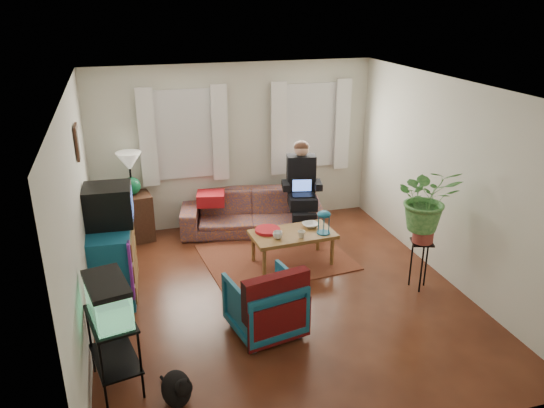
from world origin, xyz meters
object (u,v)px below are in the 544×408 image
object	(u,v)px
sofa	(251,206)
side_table	(135,217)
aquarium_stand	(115,352)
dresser	(113,261)
armchair	(265,302)
plant_stand	(420,265)
coffee_table	(292,248)

from	to	relation	value
sofa	side_table	distance (m)	1.81
sofa	aquarium_stand	distance (m)	3.81
sofa	aquarium_stand	xyz separation A→B (m)	(-2.15, -3.15, -0.05)
dresser	armchair	xyz separation A→B (m)	(1.60, -1.31, -0.09)
sofa	armchair	xyz separation A→B (m)	(-0.54, -2.69, -0.06)
side_table	dresser	world-z (taller)	dresser
side_table	aquarium_stand	xyz separation A→B (m)	(-0.35, -3.38, 0.01)
side_table	armchair	distance (m)	3.18
sofa	aquarium_stand	size ratio (longest dim) A/B	2.91
aquarium_stand	armchair	distance (m)	1.67
side_table	plant_stand	xyz separation A→B (m)	(3.41, -2.57, -0.04)
aquarium_stand	plant_stand	size ratio (longest dim) A/B	1.15
aquarium_stand	armchair	xyz separation A→B (m)	(1.61, 0.46, -0.01)
armchair	side_table	bearing A→B (deg)	-77.91
dresser	plant_stand	xyz separation A→B (m)	(3.75, -0.95, -0.13)
side_table	dresser	size ratio (longest dim) A/B	0.72
sofa	dresser	size ratio (longest dim) A/B	2.16
dresser	aquarium_stand	size ratio (longest dim) A/B	1.35
aquarium_stand	dresser	bearing A→B (deg)	78.05
sofa	dresser	world-z (taller)	dresser
sofa	coffee_table	size ratio (longest dim) A/B	1.93
coffee_table	plant_stand	bearing A→B (deg)	-42.58
plant_stand	armchair	bearing A→B (deg)	-170.68
armchair	aquarium_stand	bearing A→B (deg)	4.72
armchair	plant_stand	bearing A→B (deg)	178.11
armchair	coffee_table	bearing A→B (deg)	-130.42
coffee_table	sofa	bearing A→B (deg)	98.79
side_table	dresser	bearing A→B (deg)	-101.89
dresser	coffee_table	distance (m)	2.42
coffee_table	plant_stand	world-z (taller)	plant_stand
coffee_table	plant_stand	xyz separation A→B (m)	(1.35, -1.09, 0.09)
armchair	coffee_table	world-z (taller)	armchair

